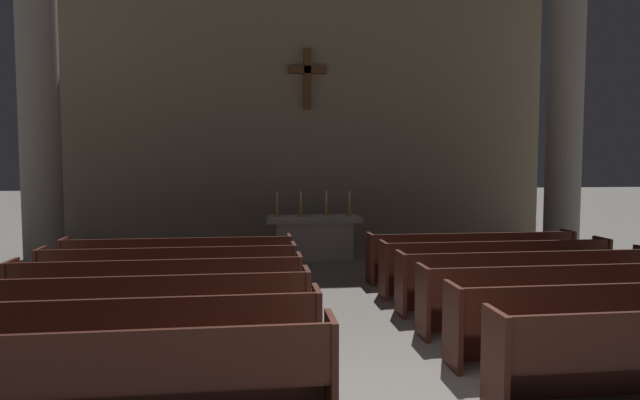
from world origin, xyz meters
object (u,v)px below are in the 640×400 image
object	(u,v)px
column_left_second	(39,101)
candlestick_outer_left	(277,209)
candlestick_inner_right	(326,208)
candlestick_outer_right	(349,208)
pew_right_row_5	(496,267)
candlestick_inner_left	(301,209)
pew_left_row_3	(145,311)
pew_left_row_6	(179,263)
column_right_second	(565,108)
pew_right_row_4	(527,280)
altar	(314,236)
pew_right_row_3	(566,297)
pew_right_row_6	(471,256)
pew_left_row_1	(96,381)
pew_right_row_2	(619,320)
pew_left_row_5	(171,275)
pew_left_row_4	(160,291)
pew_left_row_2	(125,339)

from	to	relation	value
column_left_second	candlestick_outer_left	size ratio (longest dim) A/B	12.22
candlestick_inner_right	candlestick_outer_right	size ratio (longest dim) A/B	1.00
pew_right_row_5	candlestick_inner_left	xyz separation A→B (m)	(-3.04, 3.79, 0.72)
pew_left_row_3	candlestick_inner_left	bearing A→B (deg)	67.64
pew_left_row_6	column_right_second	bearing A→B (deg)	12.88
pew_left_row_3	column_right_second	world-z (taller)	column_right_second
pew_right_row_4	altar	distance (m)	5.58
column_right_second	pew_right_row_3	bearing A→B (deg)	-120.10
pew_left_row_3	candlestick_outer_left	bearing A→B (deg)	72.33
pew_right_row_3	pew_right_row_6	distance (m)	3.21
column_left_second	altar	distance (m)	6.49
pew_left_row_1	pew_right_row_4	bearing A→B (deg)	30.39
pew_right_row_3	column_right_second	size ratio (longest dim) A/B	0.56
candlestick_outer_left	candlestick_inner_left	world-z (taller)	same
pew_right_row_4	pew_right_row_5	distance (m)	1.07
pew_right_row_5	altar	bearing A→B (deg)	125.86
pew_right_row_2	altar	bearing A→B (deg)	111.37
pew_left_row_3	pew_left_row_5	size ratio (longest dim) A/B	1.00
pew_left_row_3	pew_left_row_6	world-z (taller)	same
candlestick_outer_left	pew_left_row_3	bearing A→B (deg)	-107.67
pew_left_row_4	candlestick_inner_left	size ratio (longest dim) A/B	6.83
pew_left_row_2	pew_right_row_3	distance (m)	5.58
column_left_second	pew_left_row_5	bearing A→B (deg)	-45.22
pew_left_row_2	pew_left_row_1	bearing A→B (deg)	-90.00
pew_left_row_1	column_right_second	size ratio (longest dim) A/B	0.56
pew_left_row_5	pew_right_row_3	world-z (taller)	same
column_right_second	pew_right_row_5	bearing A→B (deg)	-134.78
pew_left_row_3	pew_right_row_6	bearing A→B (deg)	30.39
pew_left_row_6	pew_right_row_3	xyz separation A→B (m)	(5.47, -3.21, 0.00)
column_left_second	altar	size ratio (longest dim) A/B	3.27
pew_left_row_6	altar	world-z (taller)	altar
pew_left_row_5	pew_right_row_6	world-z (taller)	same
pew_right_row_5	pew_right_row_2	bearing A→B (deg)	-90.00
candlestick_outer_left	candlestick_inner_right	size ratio (longest dim) A/B	1.00
pew_left_row_2	pew_left_row_5	world-z (taller)	same
pew_left_row_5	pew_right_row_4	xyz separation A→B (m)	(5.47, -1.07, 0.00)
candlestick_inner_left	pew_right_row_4	bearing A→B (deg)	-57.98
pew_left_row_6	altar	distance (m)	3.86
pew_left_row_3	pew_right_row_2	size ratio (longest dim) A/B	1.00
column_right_second	candlestick_outer_right	size ratio (longest dim) A/B	12.22
pew_left_row_6	pew_right_row_6	distance (m)	5.47
pew_right_row_2	pew_right_row_6	bearing A→B (deg)	90.00
pew_left_row_2	candlestick_outer_right	world-z (taller)	candlestick_outer_right
pew_right_row_4	pew_right_row_5	xyz separation A→B (m)	(0.00, 1.07, 0.00)
pew_left_row_5	candlestick_inner_left	xyz separation A→B (m)	(2.44, 3.79, 0.72)
pew_left_row_3	pew_right_row_4	bearing A→B (deg)	11.06
pew_left_row_6	pew_right_row_2	size ratio (longest dim) A/B	1.00
candlestick_outer_left	pew_right_row_6	bearing A→B (deg)	-37.13
pew_left_row_3	altar	size ratio (longest dim) A/B	1.83
pew_left_row_6	candlestick_inner_left	distance (m)	3.72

